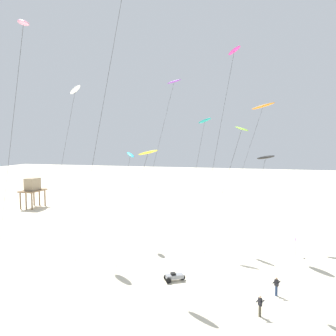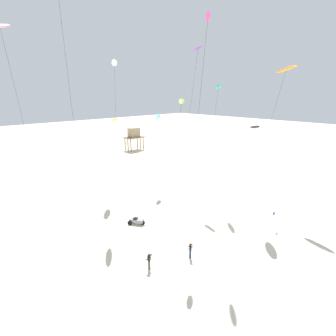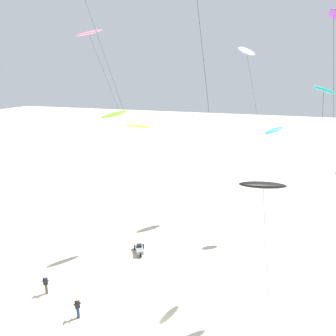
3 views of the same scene
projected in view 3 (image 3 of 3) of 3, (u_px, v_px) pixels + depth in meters
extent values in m
plane|color=beige|center=(143.00, 332.00, 21.13)|extent=(260.00, 260.00, 0.00)
ellipsoid|color=pink|center=(89.00, 33.00, 35.07)|extent=(2.99, 2.67, 1.27)
cylinder|color=#262626|center=(124.00, 124.00, 40.94)|extent=(4.44, 7.46, 21.70)
ellipsoid|color=purple|center=(334.00, 14.00, 23.14)|extent=(1.28, 2.27, 0.74)
cylinder|color=#262626|center=(333.00, 146.00, 28.74)|extent=(4.06, 6.81, 21.47)
cylinder|color=#262626|center=(126.00, 118.00, 33.76)|extent=(4.60, 7.72, 25.19)
ellipsoid|color=#33BFE0|center=(274.00, 130.00, 31.76)|extent=(2.20, 1.99, 0.93)
cylinder|color=#262626|center=(278.00, 180.00, 34.63)|extent=(1.94, 3.25, 11.49)
cylinder|color=#262626|center=(214.00, 155.00, 22.44)|extent=(2.53, 4.24, 22.88)
ellipsoid|color=yellow|center=(138.00, 126.00, 29.41)|extent=(2.17, 2.79, 0.79)
cylinder|color=#262626|center=(160.00, 181.00, 32.85)|extent=(2.71, 4.54, 12.31)
ellipsoid|color=#8CD833|center=(115.00, 114.00, 20.51)|extent=(1.75, 1.63, 0.69)
cylinder|color=#262626|center=(146.00, 205.00, 24.17)|extent=(2.54, 4.25, 14.53)
ellipsoid|color=white|center=(247.00, 51.00, 35.80)|extent=(2.42, 2.76, 1.29)
cylinder|color=#262626|center=(260.00, 131.00, 41.36)|extent=(4.38, 7.36, 19.71)
ellipsoid|color=black|center=(263.00, 185.00, 16.19)|extent=(3.00, 2.66, 0.86)
cylinder|color=#262626|center=(267.00, 269.00, 18.68)|extent=(1.35, 2.25, 11.37)
ellipsoid|color=teal|center=(324.00, 90.00, 20.94)|extent=(2.18, 2.29, 0.91)
cylinder|color=#262626|center=(319.00, 193.00, 24.44)|extent=(1.90, 3.17, 16.04)
cylinder|color=navy|center=(78.00, 313.00, 22.26)|extent=(0.22, 0.22, 0.88)
cube|color=black|center=(77.00, 305.00, 22.05)|extent=(0.38, 0.38, 0.58)
sphere|color=tan|center=(77.00, 300.00, 21.93)|extent=(0.20, 0.20, 0.20)
cylinder|color=black|center=(74.00, 305.00, 21.94)|extent=(0.42, 0.41, 0.39)
cylinder|color=black|center=(80.00, 303.00, 22.13)|extent=(0.42, 0.41, 0.39)
cylinder|color=#4C4738|center=(46.00, 289.00, 24.75)|extent=(0.22, 0.22, 0.88)
cube|color=black|center=(45.00, 281.00, 24.54)|extent=(0.39, 0.35, 0.58)
sphere|color=beige|center=(45.00, 277.00, 24.42)|extent=(0.20, 0.20, 0.20)
cylinder|color=black|center=(42.00, 281.00, 24.48)|extent=(0.34, 0.47, 0.39)
cylinder|color=black|center=(48.00, 280.00, 24.57)|extent=(0.34, 0.47, 0.39)
cube|color=gray|center=(139.00, 249.00, 30.47)|extent=(1.45, 1.82, 0.36)
cube|color=black|center=(139.00, 246.00, 30.53)|extent=(0.60, 0.60, 0.20)
cylinder|color=black|center=(140.00, 255.00, 29.77)|extent=(0.36, 0.51, 0.52)
cylinder|color=black|center=(143.00, 246.00, 31.29)|extent=(0.36, 0.51, 0.52)
cylinder|color=black|center=(134.00, 247.00, 31.12)|extent=(0.36, 0.51, 0.52)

